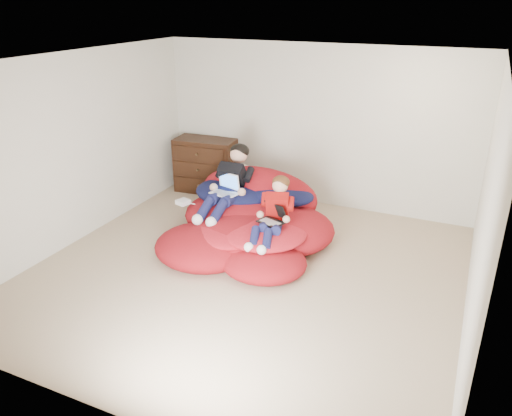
{
  "coord_description": "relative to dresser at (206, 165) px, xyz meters",
  "views": [
    {
      "loc": [
        2.31,
        -4.81,
        3.13
      ],
      "look_at": [
        -0.03,
        0.37,
        0.7
      ],
      "focal_mm": 35.0,
      "sensor_mm": 36.0,
      "label": 1
    }
  ],
  "objects": [
    {
      "name": "cream_pillow",
      "position": [
        0.89,
        -0.51,
        0.16
      ],
      "size": [
        0.43,
        0.28,
        0.28
      ],
      "primitive_type": "ellipsoid",
      "color": "beige",
      "rests_on": "beanbag_pile"
    },
    {
      "name": "room_shell",
      "position": [
        1.81,
        -2.23,
        -0.24
      ],
      "size": [
        5.1,
        5.1,
        2.77
      ],
      "color": "tan",
      "rests_on": "ground"
    },
    {
      "name": "younger_boy",
      "position": [
        1.95,
        -1.69,
        0.18
      ],
      "size": [
        0.39,
        0.96,
        0.72
      ],
      "color": "#A7110E",
      "rests_on": "beanbag_pile"
    },
    {
      "name": "laptop_black",
      "position": [
        1.95,
        -1.72,
        0.1
      ],
      "size": [
        0.37,
        0.41,
        0.22
      ],
      "color": "black",
      "rests_on": "younger_boy"
    },
    {
      "name": "laptop_white",
      "position": [
        1.06,
        -1.27,
        0.19
      ],
      "size": [
        0.41,
        0.38,
        0.27
      ],
      "color": "silver",
      "rests_on": "older_boy"
    },
    {
      "name": "power_adapter",
      "position": [
        0.47,
        -1.49,
        -0.04
      ],
      "size": [
        0.2,
        0.2,
        0.06
      ],
      "primitive_type": "cube",
      "rotation": [
        0.0,
        0.0,
        -0.3
      ],
      "color": "silver",
      "rests_on": "beanbag_pile"
    },
    {
      "name": "beanbag_pile",
      "position": [
        1.46,
        -1.37,
        -0.2
      ],
      "size": [
        2.26,
        2.38,
        0.89
      ],
      "color": "#A1121A",
      "rests_on": "ground"
    },
    {
      "name": "older_boy",
      "position": [
        1.06,
        -1.17,
        0.27
      ],
      "size": [
        0.38,
        1.28,
        0.84
      ],
      "color": "black",
      "rests_on": "beanbag_pile"
    },
    {
      "name": "dresser",
      "position": [
        0.0,
        0.0,
        0.0
      ],
      "size": [
        1.06,
        0.62,
        0.92
      ],
      "color": "black",
      "rests_on": "ground"
    }
  ]
}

